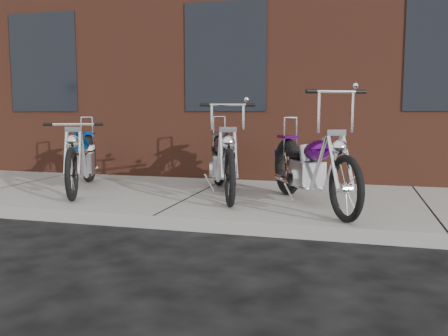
% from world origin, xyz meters
% --- Properties ---
extents(ground, '(120.00, 120.00, 0.00)m').
position_xyz_m(ground, '(0.00, 0.00, 0.00)').
color(ground, black).
rests_on(ground, ground).
extents(sidewalk, '(22.00, 3.00, 0.15)m').
position_xyz_m(sidewalk, '(0.00, 1.50, 0.07)').
color(sidewalk, gray).
rests_on(sidewalk, ground).
extents(building_brick, '(22.00, 10.00, 8.00)m').
position_xyz_m(building_brick, '(0.00, 8.00, 4.00)').
color(building_brick, brown).
rests_on(building_brick, ground).
extents(chopper_purple, '(1.26, 2.21, 1.37)m').
position_xyz_m(chopper_purple, '(1.61, 1.05, 0.59)').
color(chopper_purple, black).
rests_on(chopper_purple, sidewalk).
extents(chopper_blue, '(1.10, 2.26, 1.06)m').
position_xyz_m(chopper_blue, '(-1.73, 1.36, 0.59)').
color(chopper_blue, black).
rests_on(chopper_blue, sidewalk).
extents(chopper_third, '(1.00, 2.34, 1.25)m').
position_xyz_m(chopper_third, '(0.37, 1.57, 0.59)').
color(chopper_third, black).
rests_on(chopper_third, sidewalk).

